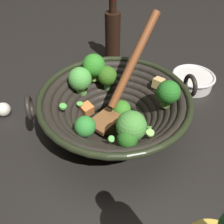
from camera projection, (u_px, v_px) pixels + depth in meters
The scene contains 5 objects.
ground_plane at pixel (114, 127), 0.57m from camera, with size 4.00×4.00×0.00m, color black.
wok at pixel (114, 106), 0.52m from camera, with size 0.34×0.34×0.25m.
soy_sauce_bottle at pixel (113, 35), 0.76m from camera, with size 0.05×0.05×0.21m.
prep_bowl at pixel (192, 80), 0.68m from camera, with size 0.13×0.13×0.04m.
garlic_bulb at pixel (3, 109), 0.59m from camera, with size 0.04×0.04×0.04m, color silver.
Camera 1 is at (-0.17, 0.35, 0.41)m, focal length 36.49 mm.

